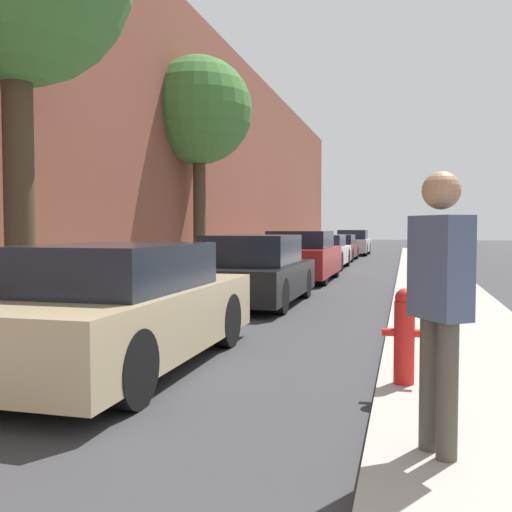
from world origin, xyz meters
name	(u,v)px	position (x,y,z in m)	size (l,w,h in m)	color
ground_plane	(326,283)	(0.00, 16.00, 0.00)	(120.00, 120.00, 0.00)	#333335
sidewalk_left	(227,279)	(-2.90, 16.00, 0.06)	(2.00, 52.00, 0.12)	#9E998E
sidewalk_right	(435,284)	(2.90, 16.00, 0.06)	(2.00, 52.00, 0.12)	#9E998E
building_facade_left	(183,146)	(-4.25, 16.00, 3.96)	(0.70, 52.00, 7.91)	brown
parked_car_champagne	(123,308)	(-0.85, 5.77, 0.66)	(1.71, 4.29, 1.37)	black
parked_car_black	(254,272)	(-0.82, 11.26, 0.66)	(1.82, 4.07, 1.40)	black
parked_car_red	(302,257)	(-0.80, 16.64, 0.70)	(1.82, 4.35, 1.46)	black
parked_car_white	(323,252)	(-0.92, 21.95, 0.63)	(1.73, 4.21, 1.28)	black
parked_car_maroon	(338,248)	(-1.01, 27.55, 0.59)	(1.69, 4.50, 1.23)	black
parked_car_silver	(353,243)	(-0.78, 33.14, 0.68)	(1.76, 4.17, 1.43)	black
street_tree_far	(199,112)	(-3.42, 15.13, 4.73)	(2.94, 2.94, 6.13)	#423323
fire_hydrant	(404,335)	(2.14, 5.44, 0.57)	(0.40, 0.19, 0.88)	red
pedestrian	(440,293)	(2.35, 3.80, 1.14)	(0.40, 0.45, 1.78)	#4C473D
bicycle	(456,290)	(3.01, 10.74, 0.45)	(0.51, 1.54, 0.64)	black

